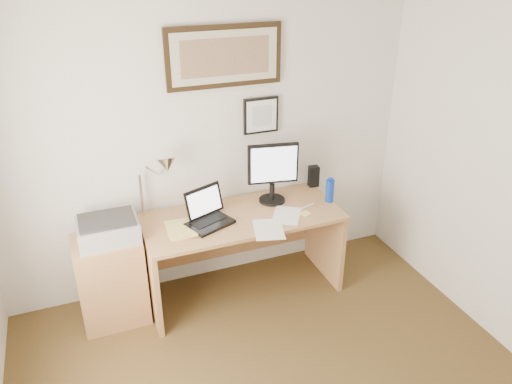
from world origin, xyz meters
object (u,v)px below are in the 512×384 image
water_bottle (330,191)px  printer (108,229)px  desk (239,235)px  book (167,231)px  lcd_monitor (273,170)px  laptop (208,215)px  side_cabinet (112,280)px

water_bottle → printer: bearing=177.1°
desk → water_bottle: bearing=-9.3°
book → lcd_monitor: (0.95, 0.18, 0.28)m
laptop → lcd_monitor: (0.61, 0.13, 0.23)m
side_cabinet → book: bearing=-12.2°
desk → laptop: size_ratio=3.93×
side_cabinet → printer: 0.45m
book → printer: 0.43m
water_bottle → laptop: 1.06m
lcd_monitor → laptop: bearing=-167.6°
desk → printer: (-1.04, -0.04, 0.30)m
side_cabinet → book: (0.45, -0.10, 0.40)m
book → printer: printer is taller
water_bottle → book: 1.40m
book → printer: bearing=167.2°
desk → book: bearing=-168.0°
side_cabinet → laptop: laptop is taller
book → printer: (-0.42, 0.10, 0.06)m
desk → lcd_monitor: size_ratio=3.08×
laptop → lcd_monitor: size_ratio=0.78×
laptop → printer: size_ratio=0.93×
printer → side_cabinet: bearing=177.0°
side_cabinet → desk: bearing=1.9°
lcd_monitor → printer: 1.38m
side_cabinet → desk: desk is taller
book → laptop: 0.34m
water_bottle → desk: water_bottle is taller
desk → lcd_monitor: bearing=8.3°
book → desk: 0.68m
side_cabinet → printer: bearing=-3.0°
laptop → side_cabinet: bearing=176.2°
desk → side_cabinet: bearing=-178.1°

